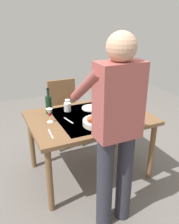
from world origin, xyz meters
TOP-DOWN VIEW (x-y plane):
  - ground_plane at (0.00, 0.00)m, footprint 6.00×6.00m
  - dining_table at (0.00, 0.00)m, footprint 1.32×0.92m
  - chair_near at (0.01, -0.84)m, footprint 0.40×0.40m
  - person_server at (0.10, 0.72)m, footprint 0.42×0.61m
  - wine_bottle at (0.38, -0.26)m, footprint 0.07×0.07m
  - wine_glass_left at (-0.24, 0.08)m, footprint 0.07×0.07m
  - wine_glass_right at (0.44, -0.03)m, footprint 0.07×0.07m
  - water_cup_near_left at (-0.33, 0.15)m, footprint 0.07×0.07m
  - water_cup_near_right at (0.12, -0.36)m, footprint 0.06×0.06m
  - water_cup_far_left at (0.17, -0.24)m, footprint 0.08×0.08m
  - serving_bowl_pasta at (0.02, 0.23)m, footprint 0.30×0.30m
  - side_bowl_salad at (-0.37, -0.32)m, footprint 0.18×0.18m
  - dinner_plate_near at (-0.44, -0.07)m, footprint 0.23×0.23m
  - dinner_plate_far at (-0.12, -0.19)m, footprint 0.23×0.23m
  - table_knife at (0.50, 0.22)m, footprint 0.03×0.20m
  - table_fork at (0.25, 0.02)m, footprint 0.05×0.18m

SIDE VIEW (x-z plane):
  - ground_plane at x=0.00m, z-range 0.00..0.00m
  - chair_near at x=0.01m, z-range 0.07..0.98m
  - dining_table at x=0.00m, z-range 0.29..1.03m
  - table_knife at x=0.50m, z-range 0.74..0.75m
  - table_fork at x=0.25m, z-range 0.74..0.75m
  - dinner_plate_near at x=-0.44m, z-range 0.74..0.75m
  - dinner_plate_far at x=-0.12m, z-range 0.74..0.75m
  - serving_bowl_pasta at x=0.02m, z-range 0.74..0.81m
  - side_bowl_salad at x=-0.37m, z-range 0.74..0.81m
  - water_cup_near_left at x=-0.33m, z-range 0.74..0.83m
  - water_cup_near_right at x=0.12m, z-range 0.74..0.83m
  - water_cup_far_left at x=0.17m, z-range 0.74..0.84m
  - wine_glass_left at x=-0.24m, z-range 0.77..0.92m
  - wine_glass_right at x=0.44m, z-range 0.77..0.92m
  - wine_bottle at x=0.38m, z-range 0.70..1.00m
  - person_server at x=0.10m, z-range 0.12..1.81m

